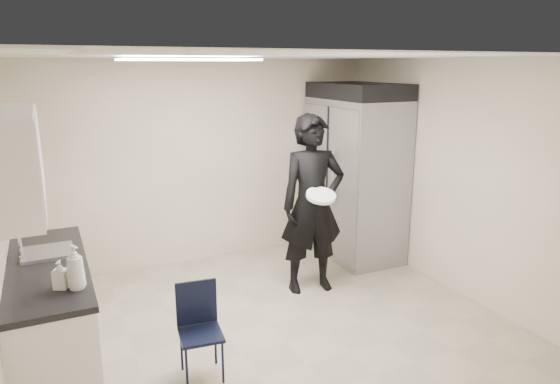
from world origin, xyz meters
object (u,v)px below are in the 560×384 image
folding_chair (201,335)px  commercial_fridge (355,179)px  lower_counter (52,316)px  man_tuxedo (312,205)px

folding_chair → commercial_fridge: bearing=40.9°
lower_counter → man_tuxedo: 2.81m
folding_chair → man_tuxedo: size_ratio=0.38×
lower_counter → commercial_fridge: size_ratio=0.90×
commercial_fridge → folding_chair: 3.33m
lower_counter → commercial_fridge: (3.78, 1.07, 0.62)m
lower_counter → commercial_fridge: commercial_fridge is taller
lower_counter → man_tuxedo: man_tuxedo is taller
folding_chair → man_tuxedo: (1.64, 1.10, 0.62)m
lower_counter → folding_chair: lower_counter is taller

